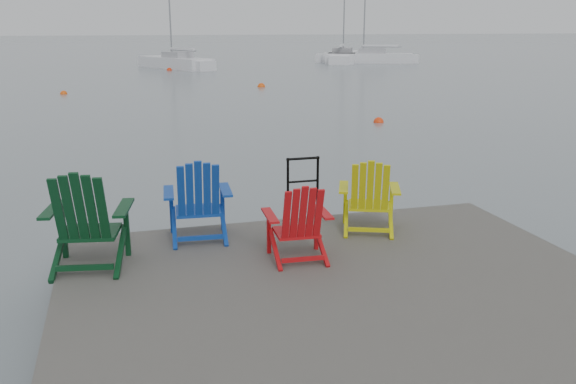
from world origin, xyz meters
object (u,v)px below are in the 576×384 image
object	(u,v)px
chair_green	(86,219)
buoy_d	(169,70)
sailboat_mid	(343,57)
chair_red	(299,222)
buoy_c	(261,87)
handrail	(303,182)
sailboat_near	(175,63)
buoy_a	(379,122)
chair_yellow	(369,195)
sailboat_far	(368,58)
buoy_b	(64,94)
chair_blue	(198,199)

from	to	relation	value
chair_green	buoy_d	distance (m)	38.92
sailboat_mid	chair_red	bearing A→B (deg)	-86.92
buoy_c	buoy_d	size ratio (longest dim) A/B	1.06
handrail	buoy_c	bearing A→B (deg)	78.15
handrail	sailboat_near	distance (m)	40.01
sailboat_mid	buoy_c	bearing A→B (deg)	-96.46
buoy_a	buoy_d	xyz separation A→B (m)	(-4.66, 26.62, 0.00)
chair_green	buoy_a	size ratio (longest dim) A/B	3.34
chair_yellow	sailboat_far	size ratio (longest dim) A/B	0.09
buoy_b	buoy_d	distance (m)	15.77
handrail	chair_red	distance (m)	1.61
chair_blue	sailboat_near	size ratio (longest dim) A/B	0.10
buoy_a	buoy_b	xyz separation A→B (m)	(-10.90, 12.13, 0.00)
chair_yellow	buoy_b	distance (m)	24.51
sailboat_near	buoy_d	xyz separation A→B (m)	(-0.67, -2.40, -0.36)
chair_green	sailboat_far	xyz separation A→B (m)	(21.83, 43.57, -0.73)
handrail	sailboat_mid	xyz separation A→B (m)	(17.55, 44.96, -0.69)
chair_blue	buoy_c	size ratio (longest dim) A/B	2.60
chair_blue	buoy_b	size ratio (longest dim) A/B	3.23
handrail	chair_yellow	bearing A→B (deg)	-49.12
handrail	buoy_c	world-z (taller)	handrail
sailboat_near	sailboat_far	bearing A→B (deg)	-17.88
chair_yellow	buoy_a	distance (m)	12.92
buoy_a	buoy_d	world-z (taller)	buoy_d
chair_green	buoy_c	bearing A→B (deg)	82.62
buoy_a	handrail	bearing A→B (deg)	-118.91
chair_green	sailboat_far	world-z (taller)	sailboat_far
handrail	sailboat_near	size ratio (longest dim) A/B	0.08
chair_blue	sailboat_mid	distance (m)	49.30
chair_green	sailboat_near	size ratio (longest dim) A/B	0.11
chair_blue	handrail	bearing A→B (deg)	22.13
sailboat_near	chair_blue	bearing A→B (deg)	-121.37
chair_green	sailboat_far	size ratio (longest dim) A/B	0.11
chair_yellow	buoy_d	bearing A→B (deg)	110.41
chair_green	buoy_d	xyz separation A→B (m)	(4.26, 38.67, -1.09)
buoy_c	handrail	bearing A→B (deg)	-101.85
handrail	chair_red	world-z (taller)	chair_red
chair_yellow	buoy_c	world-z (taller)	chair_yellow
sailboat_near	chair_yellow	bearing A→B (deg)	-118.22
chair_blue	buoy_d	world-z (taller)	chair_blue
buoy_d	chair_red	bearing A→B (deg)	-92.78
sailboat_far	buoy_d	xyz separation A→B (m)	(-17.57, -4.90, -0.36)
buoy_a	buoy_c	size ratio (longest dim) A/B	0.85
handrail	chair_yellow	size ratio (longest dim) A/B	0.89
sailboat_near	sailboat_mid	world-z (taller)	sailboat_mid
chair_blue	buoy_a	distance (m)	13.75
handrail	sailboat_near	bearing A→B (deg)	87.06
sailboat_near	buoy_c	size ratio (longest dim) A/B	26.20
sailboat_far	buoy_c	distance (m)	23.19
handrail	buoy_a	distance (m)	12.53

